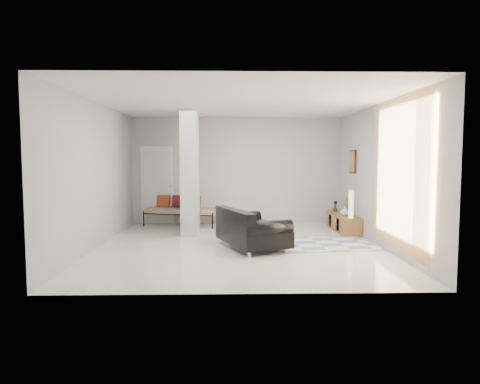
{
  "coord_description": "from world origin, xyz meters",
  "views": [
    {
      "loc": [
        -0.18,
        -8.34,
        1.74
      ],
      "look_at": [
        0.03,
        0.6,
        1.02
      ],
      "focal_mm": 32.0,
      "sensor_mm": 36.0,
      "label": 1
    }
  ],
  "objects": [
    {
      "name": "hallway_door",
      "position": [
        -2.1,
        2.96,
        1.02
      ],
      "size": [
        0.85,
        0.06,
        2.04
      ],
      "primitive_type": "cube",
      "color": "white",
      "rests_on": "floor"
    },
    {
      "name": "wall_back",
      "position": [
        0.0,
        3.0,
        1.4
      ],
      "size": [
        6.0,
        0.0,
        6.0
      ],
      "primitive_type": "plane",
      "rotation": [
        1.57,
        0.0,
        0.0
      ],
      "color": "#AFB1B3",
      "rests_on": "ground"
    },
    {
      "name": "wall_front",
      "position": [
        0.0,
        -3.0,
        1.4
      ],
      "size": [
        6.0,
        0.0,
        6.0
      ],
      "primitive_type": "plane",
      "rotation": [
        -1.57,
        0.0,
        0.0
      ],
      "color": "#AFB1B3",
      "rests_on": "ground"
    },
    {
      "name": "partition_column",
      "position": [
        -1.1,
        1.6,
        1.4
      ],
      "size": [
        0.35,
        1.2,
        2.8
      ],
      "primitive_type": "cube",
      "color": "#B0B5B8",
      "rests_on": "floor"
    },
    {
      "name": "wall_left",
      "position": [
        -2.75,
        0.0,
        1.4
      ],
      "size": [
        0.0,
        6.0,
        6.0
      ],
      "primitive_type": "plane",
      "rotation": [
        1.57,
        0.0,
        1.57
      ],
      "color": "#AFB1B3",
      "rests_on": "ground"
    },
    {
      "name": "wall_right",
      "position": [
        2.75,
        0.0,
        1.4
      ],
      "size": [
        0.0,
        6.0,
        6.0
      ],
      "primitive_type": "plane",
      "rotation": [
        1.57,
        0.0,
        -1.57
      ],
      "color": "#AFB1B3",
      "rests_on": "ground"
    },
    {
      "name": "ceiling",
      "position": [
        0.0,
        0.0,
        2.8
      ],
      "size": [
        6.0,
        6.0,
        0.0
      ],
      "primitive_type": "plane",
      "rotation": [
        3.14,
        0.0,
        0.0
      ],
      "color": "white",
      "rests_on": "wall_back"
    },
    {
      "name": "area_rug",
      "position": [
        1.6,
        0.11,
        0.01
      ],
      "size": [
        2.31,
        1.65,
        0.01
      ],
      "primitive_type": "cube",
      "rotation": [
        0.0,
        0.0,
        0.09
      ],
      "color": "beige",
      "rests_on": "floor"
    },
    {
      "name": "curtain",
      "position": [
        2.67,
        -1.15,
        1.45
      ],
      "size": [
        0.0,
        2.55,
        2.55
      ],
      "primitive_type": "plane",
      "rotation": [
        1.57,
        0.0,
        1.57
      ],
      "color": "#F7A541",
      "rests_on": "wall_right"
    },
    {
      "name": "loveseat",
      "position": [
        0.19,
        -0.2,
        0.35
      ],
      "size": [
        1.46,
        1.84,
        0.76
      ],
      "rotation": [
        0.0,
        0.0,
        0.37
      ],
      "color": "silver",
      "rests_on": "floor"
    },
    {
      "name": "daybed",
      "position": [
        -1.42,
        2.63,
        0.41
      ],
      "size": [
        1.98,
        1.21,
        0.77
      ],
      "rotation": [
        0.0,
        0.0,
        -0.24
      ],
      "color": "black",
      "rests_on": "floor"
    },
    {
      "name": "vase",
      "position": [
        2.47,
        1.41,
        0.51
      ],
      "size": [
        0.2,
        0.2,
        0.21
      ],
      "primitive_type": "imported",
      "rotation": [
        0.0,
        0.0,
        -0.01
      ],
      "color": "white",
      "rests_on": "media_console"
    },
    {
      "name": "bronze_figurine",
      "position": [
        2.47,
        2.27,
        0.53
      ],
      "size": [
        0.13,
        0.13,
        0.25
      ],
      "primitive_type": null,
      "rotation": [
        0.0,
        0.0,
        -0.05
      ],
      "color": "black",
      "rests_on": "media_console"
    },
    {
      "name": "media_console",
      "position": [
        2.52,
        1.7,
        0.21
      ],
      "size": [
        0.45,
        1.68,
        0.8
      ],
      "color": "brown",
      "rests_on": "floor"
    },
    {
      "name": "cylinder_lamp",
      "position": [
        2.5,
        0.99,
        0.71
      ],
      "size": [
        0.11,
        0.11,
        0.62
      ],
      "primitive_type": "cylinder",
      "color": "silver",
      "rests_on": "media_console"
    },
    {
      "name": "wall_art",
      "position": [
        2.72,
        1.7,
        1.65
      ],
      "size": [
        0.04,
        0.45,
        0.55
      ],
      "primitive_type": "cube",
      "color": "#381D0F",
      "rests_on": "wall_right"
    },
    {
      "name": "floor",
      "position": [
        0.0,
        0.0,
        0.0
      ],
      "size": [
        6.0,
        6.0,
        0.0
      ],
      "primitive_type": "plane",
      "color": "silver",
      "rests_on": "ground"
    }
  ]
}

